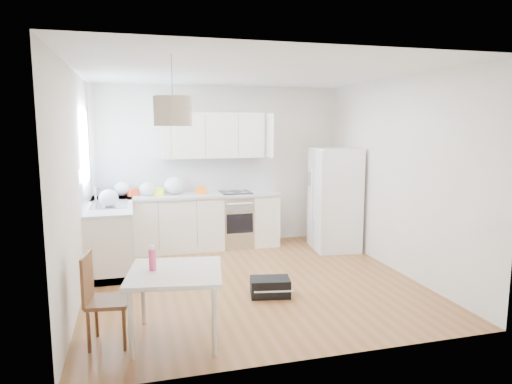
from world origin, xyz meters
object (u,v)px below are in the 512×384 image
refrigerator (335,199)px  dining_chair (109,299)px  dining_table (175,278)px  gym_bag (270,287)px

refrigerator → dining_chair: bearing=-137.3°
dining_chair → refrigerator: bearing=44.7°
dining_table → gym_bag: bearing=44.3°
refrigerator → gym_bag: size_ratio=3.55×
dining_chair → gym_bag: (1.82, 0.77, -0.33)m
dining_table → dining_chair: bearing=-176.2°
dining_chair → gym_bag: dining_chair is taller
dining_table → dining_chair: dining_chair is taller
refrigerator → gym_bag: (-1.67, -1.77, -0.73)m
dining_chair → gym_bag: bearing=31.5°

